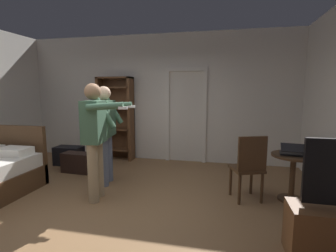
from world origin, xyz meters
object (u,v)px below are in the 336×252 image
object	(u,v)px
person_striped_shirt	(106,128)
suitcase_dark	(69,156)
bottle_on_table	(307,149)
side_table	(293,170)
person_blue_shirt	(95,134)
bookshelf	(116,116)
suitcase_small	(77,162)
wooden_chair	(249,165)
laptop	(292,152)

from	to	relation	value
person_striped_shirt	suitcase_dark	bearing A→B (deg)	147.32
bottle_on_table	person_striped_shirt	distance (m)	3.14
side_table	person_blue_shirt	bearing A→B (deg)	-168.48
suitcase_dark	side_table	bearing A→B (deg)	-12.78
bookshelf	bottle_on_table	world-z (taller)	bookshelf
person_blue_shirt	bookshelf	bearing A→B (deg)	106.46
person_blue_shirt	suitcase_small	size ratio (longest dim) A/B	2.93
person_blue_shirt	side_table	bearing A→B (deg)	11.52
wooden_chair	suitcase_small	distance (m)	3.30
suitcase_small	person_striped_shirt	bearing A→B (deg)	-23.46
side_table	suitcase_dark	distance (m)	4.43
side_table	wooden_chair	world-z (taller)	wooden_chair
laptop	bottle_on_table	xyz separation A→B (m)	(0.18, -0.04, 0.06)
person_striped_shirt	suitcase_dark	world-z (taller)	person_striped_shirt
person_blue_shirt	person_striped_shirt	size ratio (longest dim) A/B	1.02
side_table	person_blue_shirt	world-z (taller)	person_blue_shirt
person_blue_shirt	suitcase_small	bearing A→B (deg)	133.41
bottle_on_table	wooden_chair	bearing A→B (deg)	-173.60
bookshelf	suitcase_small	size ratio (longest dim) A/B	3.29
bottle_on_table	wooden_chair	world-z (taller)	wooden_chair
bookshelf	person_striped_shirt	bearing A→B (deg)	-72.19
wooden_chair	person_blue_shirt	world-z (taller)	person_blue_shirt
person_blue_shirt	person_striped_shirt	xyz separation A→B (m)	(-0.15, 0.63, -0.00)
person_blue_shirt	suitcase_dark	bearing A→B (deg)	134.87
bottle_on_table	person_striped_shirt	world-z (taller)	person_striped_shirt
bottle_on_table	person_blue_shirt	size ratio (longest dim) A/B	0.16
wooden_chair	suitcase_dark	distance (m)	3.86
side_table	bottle_on_table	distance (m)	0.38
bookshelf	bottle_on_table	bearing A→B (deg)	-24.78
wooden_chair	person_blue_shirt	bearing A→B (deg)	-169.41
side_table	laptop	size ratio (longest dim) A/B	1.91
bookshelf	suitcase_dark	xyz separation A→B (m)	(-0.84, -0.69, -0.83)
bookshelf	suitcase_dark	world-z (taller)	bookshelf
person_blue_shirt	bottle_on_table	bearing A→B (deg)	9.51
wooden_chair	suitcase_small	world-z (taller)	wooden_chair
laptop	side_table	bearing A→B (deg)	49.77
bottle_on_table	side_table	bearing A→B (deg)	150.26
wooden_chair	suitcase_small	xyz separation A→B (m)	(-3.21, 0.65, -0.35)
bookshelf	person_blue_shirt	world-z (taller)	bookshelf
side_table	wooden_chair	distance (m)	0.66
person_striped_shirt	wooden_chair	bearing A→B (deg)	-5.29
person_striped_shirt	laptop	bearing A→B (deg)	-1.81
side_table	suitcase_small	bearing A→B (deg)	172.88
side_table	suitcase_small	size ratio (longest dim) A/B	1.19
laptop	bottle_on_table	distance (m)	0.19
laptop	wooden_chair	xyz separation A→B (m)	(-0.60, -0.12, -0.21)
suitcase_dark	bookshelf	bearing A→B (deg)	38.54
laptop	wooden_chair	bearing A→B (deg)	-168.32
bookshelf	bottle_on_table	distance (m)	4.01
person_striped_shirt	suitcase_small	distance (m)	1.25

